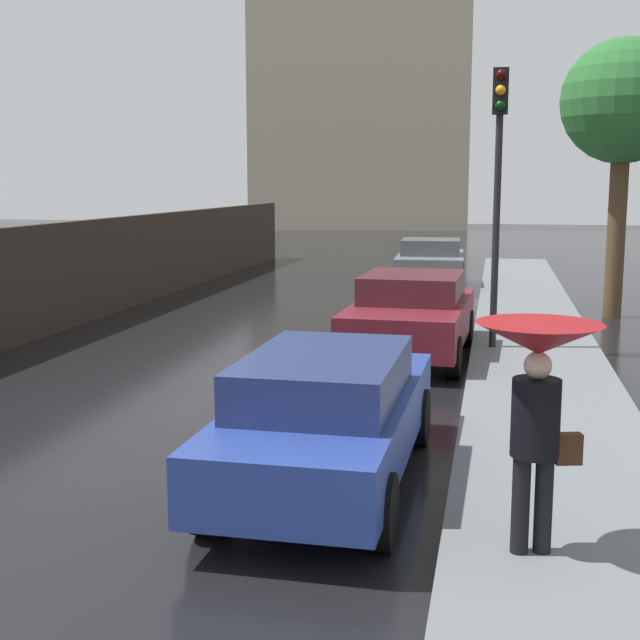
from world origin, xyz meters
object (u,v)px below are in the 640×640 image
Objects in this scene: car_blue_near_kerb at (328,413)px; traffic_light at (498,158)px; car_maroon_mid_road at (411,314)px; pedestrian_with_umbrella_near at (538,375)px; car_grey_far_ahead at (431,263)px; street_tree_near at (623,105)px.

traffic_light is (1.57, 6.96, 2.66)m from car_blue_near_kerb.
pedestrian_with_umbrella_near is (1.72, -7.98, 0.79)m from car_maroon_mid_road.
car_blue_near_kerb is at bearing -91.51° from car_grey_far_ahead.
car_blue_near_kerb is at bearing -54.13° from pedestrian_with_umbrella_near.
car_grey_far_ahead is at bearing 100.88° from traffic_light.
car_maroon_mid_road is 0.91× the size of traffic_light.
pedestrian_with_umbrella_near is at bearing -38.06° from car_blue_near_kerb.
car_blue_near_kerb is 0.94× the size of traffic_light.
car_blue_near_kerb is 1.03× the size of car_maroon_mid_road.
car_blue_near_kerb is 2.45× the size of pedestrian_with_umbrella_near.
car_grey_far_ahead reaches higher than car_blue_near_kerb.
car_maroon_mid_road reaches higher than car_grey_far_ahead.
traffic_light is (-0.35, 8.50, 1.83)m from pedestrian_with_umbrella_near.
pedestrian_with_umbrella_near is 8.70m from traffic_light.
street_tree_near is at bearing 55.36° from car_maroon_mid_road.
traffic_light is 0.78× the size of street_tree_near.
street_tree_near is (4.16, 11.75, 3.89)m from car_blue_near_kerb.
car_blue_near_kerb is 1.11× the size of car_grey_far_ahead.
car_blue_near_kerb is 13.06m from street_tree_near.
car_blue_near_kerb is 16.28m from car_grey_far_ahead.
traffic_light reaches higher than pedestrian_with_umbrella_near.
car_grey_far_ahead is 0.84× the size of traffic_light.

